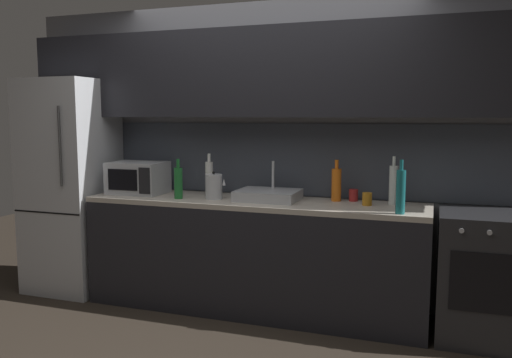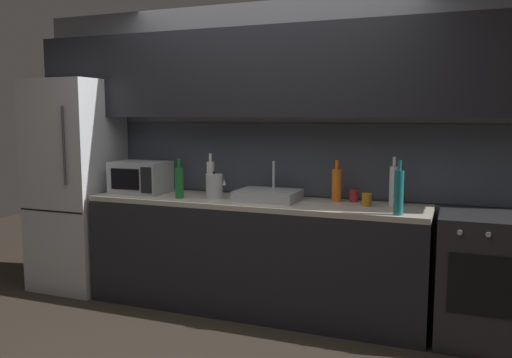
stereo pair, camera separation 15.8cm
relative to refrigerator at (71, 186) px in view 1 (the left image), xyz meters
The scene contains 15 objects.
ground_plane 2.17m from the refrigerator, 27.44° to the right, with size 10.00×10.00×0.00m, color #2D261E.
back_wall 1.86m from the refrigerator, ahead, with size 4.45×0.44×2.50m.
counter_run 1.80m from the refrigerator, ahead, with size 2.71×0.60×0.90m.
refrigerator is the anchor object (origin of this frame).
oven_range 3.46m from the refrigerator, ahead, with size 0.60×0.62×0.90m.
microwave 0.69m from the refrigerator, ahead, with size 0.46×0.35×0.27m.
sink_basin 1.85m from the refrigerator, ahead, with size 0.48×0.38×0.30m.
kettle 1.42m from the refrigerator, ahead, with size 0.17×0.14×0.22m.
wine_bottle_teal 2.88m from the refrigerator, ahead, with size 0.06×0.06×0.37m.
wine_bottle_orange 2.37m from the refrigerator, ahead, with size 0.08×0.08×0.32m.
wine_bottle_white 1.32m from the refrigerator, ahead, with size 0.06×0.06×0.35m.
wine_bottle_green 1.15m from the refrigerator, ahead, with size 0.07×0.07×0.32m.
wine_bottle_clear 2.80m from the refrigerator, ahead, with size 0.06×0.06×0.36m.
mug_amber 2.62m from the refrigerator, ahead, with size 0.07×0.07×0.10m, color #B27019.
mug_red 2.50m from the refrigerator, ahead, with size 0.07×0.07×0.09m, color #A82323.
Camera 1 is at (1.35, -2.94, 1.57)m, focal length 36.56 mm.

